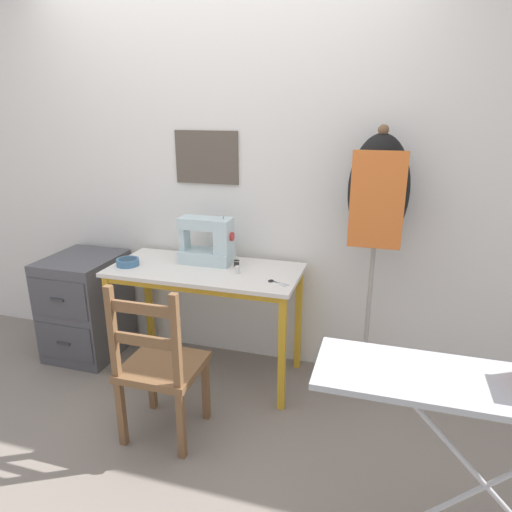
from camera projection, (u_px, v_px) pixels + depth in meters
The scene contains 12 objects.
ground_plane at pixel (192, 395), 2.82m from camera, with size 14.00×14.00×0.00m, color gray.
wall_back at pixel (222, 175), 2.99m from camera, with size 10.00×0.07×2.55m.
sewing_table at pixel (205, 282), 2.86m from camera, with size 1.19×0.55×0.74m.
sewing_machine at pixel (209, 242), 2.90m from camera, with size 0.35×0.18×0.32m.
fabric_bowl at pixel (128, 262), 2.89m from camera, with size 0.14×0.14×0.04m.
scissors at pixel (275, 282), 2.61m from camera, with size 0.13×0.08×0.01m.
thread_spool_near_machine at pixel (237, 264), 2.86m from camera, with size 0.04×0.04×0.04m.
thread_spool_mid_table at pixel (237, 270), 2.75m from camera, with size 0.03×0.03×0.04m.
wooden_chair at pixel (160, 367), 2.37m from camera, with size 0.40×0.38×0.90m.
filing_cabinet at pixel (86, 306), 3.24m from camera, with size 0.46×0.55×0.72m.
dress_form at pixel (377, 204), 2.58m from camera, with size 0.34×0.32×1.61m.
ironing_board at pixel (503, 397), 1.53m from camera, with size 1.27×0.35×0.82m.
Camera 1 is at (1.07, -2.20, 1.70)m, focal length 32.00 mm.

